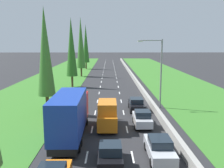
# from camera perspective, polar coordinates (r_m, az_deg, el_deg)

# --- Properties ---
(ground_plane) EXTENTS (300.00, 300.00, 0.00)m
(ground_plane) POSITION_cam_1_polar(r_m,az_deg,el_deg) (63.19, -0.64, 1.77)
(ground_plane) COLOR #28282B
(ground_plane) RESTS_ON ground
(grass_verge_left) EXTENTS (14.00, 140.00, 0.04)m
(grass_verge_left) POSITION_cam_1_polar(r_m,az_deg,el_deg) (64.44, -11.97, 1.73)
(grass_verge_left) COLOR #387528
(grass_verge_left) RESTS_ON ground
(grass_verge_right) EXTENTS (14.00, 140.00, 0.04)m
(grass_verge_right) POSITION_cam_1_polar(r_m,az_deg,el_deg) (64.81, 12.16, 1.77)
(grass_verge_right) COLOR #387528
(grass_verge_right) RESTS_ON ground
(median_barrier) EXTENTS (0.44, 120.00, 0.85)m
(median_barrier) POSITION_cam_1_polar(r_m,az_deg,el_deg) (63.40, 4.52, 2.16)
(median_barrier) COLOR #9E9B93
(median_barrier) RESTS_ON ground
(lane_markings) EXTENTS (3.64, 116.00, 0.01)m
(lane_markings) POSITION_cam_1_polar(r_m,az_deg,el_deg) (63.19, -0.64, 1.78)
(lane_markings) COLOR white
(lane_markings) RESTS_ON ground
(blue_box_truck_left_lane) EXTENTS (2.46, 9.40, 4.18)m
(blue_box_truck_left_lane) POSITION_cam_1_polar(r_m,az_deg,el_deg) (22.71, -9.56, -6.97)
(blue_box_truck_left_lane) COLOR black
(blue_box_truck_left_lane) RESTS_ON ground
(silver_sedan_right_lane) EXTENTS (1.82, 4.50, 1.64)m
(silver_sedan_right_lane) POSITION_cam_1_polar(r_m,az_deg,el_deg) (19.45, 10.87, -14.21)
(silver_sedan_right_lane) COLOR silver
(silver_sedan_right_lane) RESTS_ON ground
(black_hatchback_centre_lane) EXTENTS (1.74, 3.90, 1.72)m
(black_hatchback_centre_lane) POSITION_cam_1_polar(r_m,az_deg,el_deg) (18.04, -0.38, -15.92)
(black_hatchback_centre_lane) COLOR black
(black_hatchback_centre_lane) RESTS_ON ground
(silver_hatchback_right_lane) EXTENTS (1.74, 3.90, 1.72)m
(silver_hatchback_right_lane) POSITION_cam_1_polar(r_m,az_deg,el_deg) (25.99, 6.96, -7.87)
(silver_hatchback_right_lane) COLOR silver
(silver_hatchback_right_lane) RESTS_ON ground
(black_sedan_right_lane) EXTENTS (1.82, 4.50, 1.64)m
(black_sedan_right_lane) POSITION_cam_1_polar(r_m,az_deg,el_deg) (31.69, 5.60, -4.69)
(black_sedan_right_lane) COLOR black
(black_sedan_right_lane) RESTS_ON ground
(orange_van_centre_lane) EXTENTS (1.96, 4.90, 2.82)m
(orange_van_centre_lane) POSITION_cam_1_polar(r_m,az_deg,el_deg) (25.10, -1.07, -7.10)
(orange_van_centre_lane) COLOR orange
(orange_van_centre_lane) RESTS_ON ground
(poplar_tree_second) EXTENTS (2.12, 2.12, 12.84)m
(poplar_tree_second) POSITION_cam_1_polar(r_m,az_deg,el_deg) (30.77, -15.15, 7.15)
(poplar_tree_second) COLOR #4C3823
(poplar_tree_second) RESTS_ON ground
(poplar_tree_third) EXTENTS (2.13, 2.13, 13.24)m
(poplar_tree_third) POSITION_cam_1_polar(r_m,az_deg,el_deg) (47.96, -9.35, 8.36)
(poplar_tree_third) COLOR #4C3823
(poplar_tree_third) RESTS_ON ground
(poplar_tree_fourth) EXTENTS (2.17, 2.17, 14.78)m
(poplar_tree_fourth) POSITION_cam_1_polar(r_m,az_deg,el_deg) (62.80, -7.21, 9.38)
(poplar_tree_fourth) COLOR #4C3823
(poplar_tree_fourth) RESTS_ON ground
(poplar_tree_fifth) EXTENTS (2.15, 2.15, 14.19)m
(poplar_tree_fifth) POSITION_cam_1_polar(r_m,az_deg,el_deg) (80.47, -6.05, 9.22)
(poplar_tree_fifth) COLOR #4C3823
(poplar_tree_fifth) RESTS_ON ground
(street_light_mast) EXTENTS (3.20, 0.28, 9.00)m
(street_light_mast) POSITION_cam_1_polar(r_m,az_deg,el_deg) (32.61, 10.67, 3.49)
(street_light_mast) COLOR gray
(street_light_mast) RESTS_ON ground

